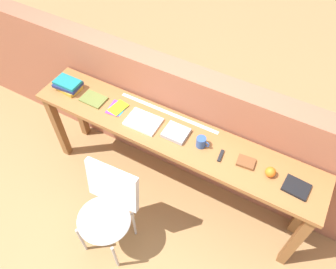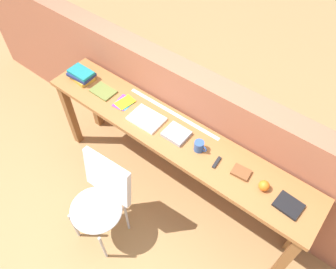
{
  "view_description": "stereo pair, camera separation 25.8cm",
  "coord_description": "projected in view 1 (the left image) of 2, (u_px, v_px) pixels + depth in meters",
  "views": [
    {
      "loc": [
        0.79,
        -1.17,
        2.91
      ],
      "look_at": [
        0.0,
        0.25,
        0.9
      ],
      "focal_mm": 35.0,
      "sensor_mm": 36.0,
      "label": 1
    },
    {
      "loc": [
        1.0,
        -1.02,
        2.91
      ],
      "look_at": [
        0.0,
        0.25,
        0.9
      ],
      "focal_mm": 35.0,
      "sensor_mm": 36.0,
      "label": 2
    }
  ],
  "objects": [
    {
      "name": "magazine_cycling",
      "position": [
        93.0,
        99.0,
        2.85
      ],
      "size": [
        0.21,
        0.15,
        0.02
      ],
      "primitive_type": "cube",
      "rotation": [
        0.0,
        0.0,
        -0.01
      ],
      "color": "olive",
      "rests_on": "sideboard"
    },
    {
      "name": "book_stack_leftmost",
      "position": [
        68.0,
        85.0,
        2.91
      ],
      "size": [
        0.24,
        0.18,
        0.09
      ],
      "color": "gold",
      "rests_on": "sideboard"
    },
    {
      "name": "book_grey_hardcover",
      "position": [
        176.0,
        133.0,
        2.6
      ],
      "size": [
        0.19,
        0.17,
        0.03
      ],
      "primitive_type": "cube",
      "rotation": [
        0.0,
        0.0,
        -0.0
      ],
      "color": "#9E9EA3",
      "rests_on": "sideboard"
    },
    {
      "name": "ruler_metal_back_edge",
      "position": [
        168.0,
        113.0,
        2.75
      ],
      "size": [
        0.92,
        0.03,
        0.0
      ],
      "primitive_type": "cube",
      "color": "silver",
      "rests_on": "sideboard"
    },
    {
      "name": "chair_white_moulded",
      "position": [
        107.0,
        208.0,
        2.59
      ],
      "size": [
        0.47,
        0.48,
        0.89
      ],
      "color": "silver",
      "rests_on": "ground"
    },
    {
      "name": "ground_plane",
      "position": [
        155.0,
        211.0,
        3.15
      ],
      "size": [
        40.0,
        40.0,
        0.0
      ],
      "primitive_type": "plane",
      "color": "#9E7547"
    },
    {
      "name": "brick_wall_back",
      "position": [
        189.0,
        125.0,
        3.01
      ],
      "size": [
        6.0,
        0.2,
        1.25
      ],
      "primitive_type": "cube",
      "color": "#9E5B42",
      "rests_on": "ground"
    },
    {
      "name": "sideboard",
      "position": [
        171.0,
        142.0,
        2.73
      ],
      "size": [
        2.5,
        0.44,
        0.88
      ],
      "color": "#996033",
      "rests_on": "ground"
    },
    {
      "name": "book_repair_rightmost",
      "position": [
        296.0,
        187.0,
        2.29
      ],
      "size": [
        0.19,
        0.16,
        0.02
      ],
      "primitive_type": "cube",
      "rotation": [
        0.0,
        0.0,
        -0.07
      ],
      "color": "black",
      "rests_on": "sideboard"
    },
    {
      "name": "multitool_folded",
      "position": [
        221.0,
        156.0,
        2.47
      ],
      "size": [
        0.04,
        0.11,
        0.02
      ],
      "primitive_type": "cube",
      "rotation": [
        0.0,
        0.0,
        0.1
      ],
      "color": "black",
      "rests_on": "sideboard"
    },
    {
      "name": "mug",
      "position": [
        201.0,
        142.0,
        2.5
      ],
      "size": [
        0.11,
        0.08,
        0.09
      ],
      "color": "#2D4C8C",
      "rests_on": "sideboard"
    },
    {
      "name": "book_open_centre",
      "position": [
        143.0,
        122.0,
        2.68
      ],
      "size": [
        0.28,
        0.21,
        0.02
      ],
      "primitive_type": "cube",
      "rotation": [
        0.0,
        0.0,
        0.02
      ],
      "color": "white",
      "rests_on": "sideboard"
    },
    {
      "name": "leather_journal_brown",
      "position": [
        246.0,
        162.0,
        2.43
      ],
      "size": [
        0.14,
        0.11,
        0.02
      ],
      "primitive_type": "cube",
      "rotation": [
        0.0,
        0.0,
        0.1
      ],
      "color": "brown",
      "rests_on": "sideboard"
    },
    {
      "name": "pamphlet_pile_colourful",
      "position": [
        117.0,
        108.0,
        2.78
      ],
      "size": [
        0.15,
        0.19,
        0.01
      ],
      "color": "#3399D8",
      "rests_on": "sideboard"
    },
    {
      "name": "sports_ball_small",
      "position": [
        270.0,
        172.0,
        2.34
      ],
      "size": [
        0.08,
        0.08,
        0.08
      ],
      "primitive_type": "sphere",
      "color": "orange",
      "rests_on": "sideboard"
    }
  ]
}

